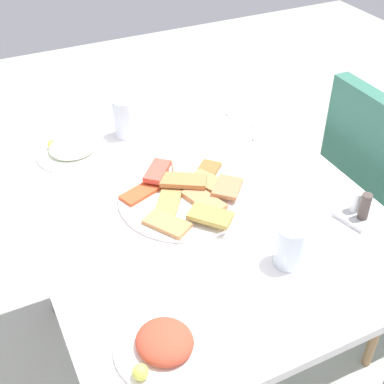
# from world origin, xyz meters

# --- Properties ---
(ground_plane) EXTENTS (6.00, 6.00, 0.00)m
(ground_plane) POSITION_xyz_m (0.00, 0.00, 0.00)
(ground_plane) COLOR #A7A89D
(dining_table) EXTENTS (1.05, 0.86, 0.75)m
(dining_table) POSITION_xyz_m (0.00, 0.00, 0.66)
(dining_table) COLOR white
(dining_table) RESTS_ON ground_plane
(pide_platter) EXTENTS (0.36, 0.34, 0.04)m
(pide_platter) POSITION_xyz_m (-0.03, -0.02, 0.76)
(pide_platter) COLOR white
(pide_platter) RESTS_ON dining_table
(salad_plate_greens) EXTENTS (0.21, 0.21, 0.05)m
(salad_plate_greens) POSITION_xyz_m (-0.37, -0.23, 0.76)
(salad_plate_greens) COLOR white
(salad_plate_greens) RESTS_ON dining_table
(salad_plate_rice) EXTENTS (0.20, 0.20, 0.05)m
(salad_plate_rice) POSITION_xyz_m (0.38, -0.26, 0.76)
(salad_plate_rice) COLOR white
(salad_plate_rice) RESTS_ON dining_table
(soda_can) EXTENTS (0.09, 0.09, 0.12)m
(soda_can) POSITION_xyz_m (-0.40, -0.05, 0.81)
(soda_can) COLOR silver
(soda_can) RESTS_ON dining_table
(drinking_glass) EXTENTS (0.07, 0.07, 0.11)m
(drinking_glass) POSITION_xyz_m (0.29, 0.09, 0.80)
(drinking_glass) COLOR silver
(drinking_glass) RESTS_ON dining_table
(paper_napkin) EXTENTS (0.19, 0.19, 0.00)m
(paper_napkin) POSITION_xyz_m (-0.29, 0.32, 0.75)
(paper_napkin) COLOR white
(paper_napkin) RESTS_ON dining_table
(fork) EXTENTS (0.19, 0.02, 0.00)m
(fork) POSITION_xyz_m (-0.29, 0.30, 0.75)
(fork) COLOR silver
(fork) RESTS_ON paper_napkin
(spoon) EXTENTS (0.16, 0.02, 0.00)m
(spoon) POSITION_xyz_m (-0.29, 0.33, 0.75)
(spoon) COLOR silver
(spoon) RESTS_ON paper_napkin
(condiment_caddy) EXTENTS (0.11, 0.11, 0.08)m
(condiment_caddy) POSITION_xyz_m (0.23, 0.34, 0.77)
(condiment_caddy) COLOR #B2B2B7
(condiment_caddy) RESTS_ON dining_table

